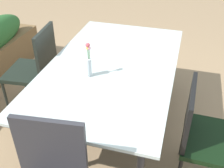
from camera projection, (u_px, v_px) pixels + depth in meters
name	position (u px, v px, depth m)	size (l,w,h in m)	color
ground_plane	(113.00, 130.00, 2.73)	(12.00, 12.00, 0.00)	#9E7F5B
dining_table	(112.00, 69.00, 2.40)	(1.86, 1.09, 0.73)	silver
chair_near_left	(207.00, 134.00, 1.97)	(0.51, 0.51, 0.87)	black
chair_far_side	(36.00, 66.00, 2.77)	(0.50, 0.50, 0.92)	black
flower_vase	(88.00, 64.00, 2.16)	(0.05, 0.05, 0.29)	silver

